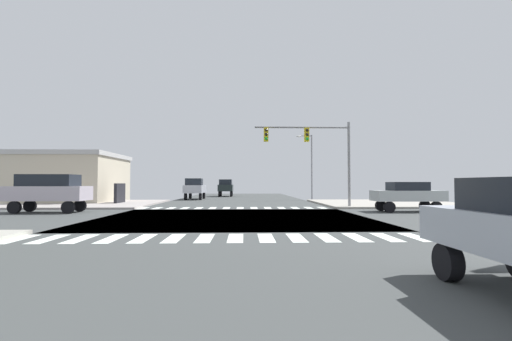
{
  "coord_description": "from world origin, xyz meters",
  "views": [
    {
      "loc": [
        0.52,
        -19.25,
        1.78
      ],
      "look_at": [
        1.49,
        9.9,
        2.83
      ],
      "focal_mm": 25.51,
      "sensor_mm": 36.0,
      "label": 1
    }
  ],
  "objects_px": {
    "street_lamp": "(309,160)",
    "suv_queued_2": "(226,186)",
    "bank_building": "(62,178)",
    "suv_farside_1": "(49,190)",
    "traffic_signal_mast": "(312,144)",
    "sedan_trailing_2": "(407,194)",
    "pickup_crossing_1": "(195,188)"
  },
  "relations": [
    {
      "from": "street_lamp",
      "to": "suv_queued_2",
      "type": "height_order",
      "value": "street_lamp"
    },
    {
      "from": "bank_building",
      "to": "suv_farside_1",
      "type": "height_order",
      "value": "bank_building"
    },
    {
      "from": "traffic_signal_mast",
      "to": "sedan_trailing_2",
      "type": "relative_size",
      "value": 1.63
    },
    {
      "from": "bank_building",
      "to": "suv_farside_1",
      "type": "bearing_deg",
      "value": -66.73
    },
    {
      "from": "pickup_crossing_1",
      "to": "suv_queued_2",
      "type": "distance_m",
      "value": 9.83
    },
    {
      "from": "bank_building",
      "to": "pickup_crossing_1",
      "type": "bearing_deg",
      "value": 28.23
    },
    {
      "from": "bank_building",
      "to": "sedan_trailing_2",
      "type": "xyz_separation_m",
      "value": [
        27.6,
        -12.14,
        -1.19
      ]
    },
    {
      "from": "suv_farside_1",
      "to": "pickup_crossing_1",
      "type": "xyz_separation_m",
      "value": [
        6.48,
        18.42,
        -0.1
      ]
    },
    {
      "from": "suv_queued_2",
      "to": "suv_farside_1",
      "type": "bearing_deg",
      "value": 71.17
    },
    {
      "from": "pickup_crossing_1",
      "to": "bank_building",
      "type": "bearing_deg",
      "value": 28.23
    },
    {
      "from": "traffic_signal_mast",
      "to": "pickup_crossing_1",
      "type": "xyz_separation_m",
      "value": [
        -10.46,
        14.95,
        -3.37
      ]
    },
    {
      "from": "street_lamp",
      "to": "bank_building",
      "type": "relative_size",
      "value": 0.59
    },
    {
      "from": "bank_building",
      "to": "suv_queued_2",
      "type": "distance_m",
      "value": 21.48
    },
    {
      "from": "traffic_signal_mast",
      "to": "bank_building",
      "type": "distance_m",
      "value": 23.91
    },
    {
      "from": "suv_queued_2",
      "to": "street_lamp",
      "type": "bearing_deg",
      "value": 130.09
    },
    {
      "from": "traffic_signal_mast",
      "to": "suv_queued_2",
      "type": "relative_size",
      "value": 1.52
    },
    {
      "from": "bank_building",
      "to": "street_lamp",
      "type": "bearing_deg",
      "value": 9.88
    },
    {
      "from": "suv_queued_2",
      "to": "traffic_signal_mast",
      "type": "bearing_deg",
      "value": 107.06
    },
    {
      "from": "street_lamp",
      "to": "suv_queued_2",
      "type": "relative_size",
      "value": 1.54
    },
    {
      "from": "traffic_signal_mast",
      "to": "sedan_trailing_2",
      "type": "distance_m",
      "value": 7.37
    },
    {
      "from": "bank_building",
      "to": "pickup_crossing_1",
      "type": "height_order",
      "value": "bank_building"
    },
    {
      "from": "traffic_signal_mast",
      "to": "suv_farside_1",
      "type": "distance_m",
      "value": 17.59
    },
    {
      "from": "street_lamp",
      "to": "suv_farside_1",
      "type": "height_order",
      "value": "street_lamp"
    },
    {
      "from": "traffic_signal_mast",
      "to": "street_lamp",
      "type": "height_order",
      "value": "street_lamp"
    },
    {
      "from": "suv_farside_1",
      "to": "pickup_crossing_1",
      "type": "bearing_deg",
      "value": 160.63
    },
    {
      "from": "street_lamp",
      "to": "suv_farside_1",
      "type": "relative_size",
      "value": 1.54
    },
    {
      "from": "street_lamp",
      "to": "suv_queued_2",
      "type": "xyz_separation_m",
      "value": [
        -9.6,
        11.41,
        -2.9
      ]
    },
    {
      "from": "pickup_crossing_1",
      "to": "suv_queued_2",
      "type": "height_order",
      "value": "pickup_crossing_1"
    },
    {
      "from": "bank_building",
      "to": "pickup_crossing_1",
      "type": "relative_size",
      "value": 2.34
    },
    {
      "from": "bank_building",
      "to": "sedan_trailing_2",
      "type": "bearing_deg",
      "value": -23.75
    },
    {
      "from": "bank_building",
      "to": "pickup_crossing_1",
      "type": "distance_m",
      "value": 13.32
    },
    {
      "from": "street_lamp",
      "to": "bank_building",
      "type": "distance_m",
      "value": 24.75
    }
  ]
}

